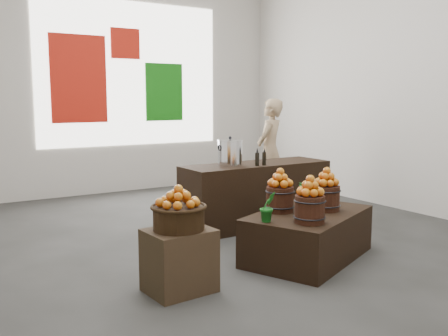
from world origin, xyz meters
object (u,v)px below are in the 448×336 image
crate (179,261)px  stock_pot_left (230,153)px  display_table (308,235)px  counter (256,194)px  wicker_basket (179,218)px  shopper (270,151)px

crate → stock_pot_left: stock_pot_left is taller
display_table → counter: (0.33, 1.36, 0.16)m
wicker_basket → crate: bearing=0.0°
crate → wicker_basket: bearing=0.0°
crate → shopper: size_ratio=0.33×
crate → shopper: 3.84m
display_table → stock_pot_left: 1.53m
display_table → counter: 1.41m
wicker_basket → shopper: size_ratio=0.26×
crate → shopper: shopper is taller
shopper → crate: bearing=9.6°
crate → stock_pot_left: bearing=45.5°
display_table → crate: bearing=160.3°
wicker_basket → stock_pot_left: 2.06m
stock_pot_left → shopper: (1.42, 1.08, -0.14)m
crate → counter: 2.33m
stock_pot_left → wicker_basket: bearing=-134.5°
counter → shopper: size_ratio=1.21×
stock_pot_left → shopper: bearing=37.3°
crate → counter: bearing=38.6°
crate → counter: size_ratio=0.27×
crate → stock_pot_left: 2.14m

